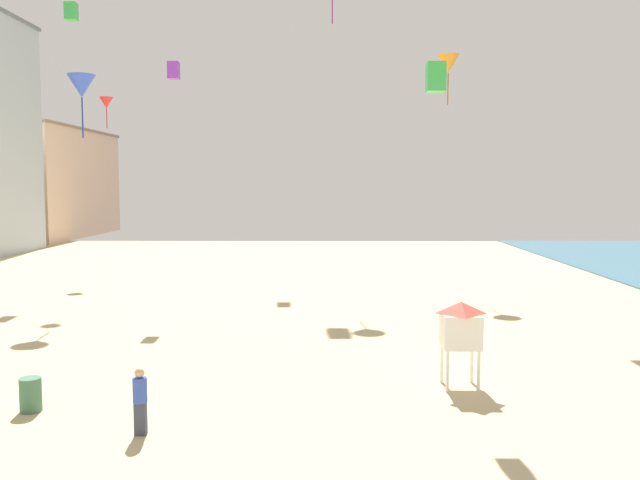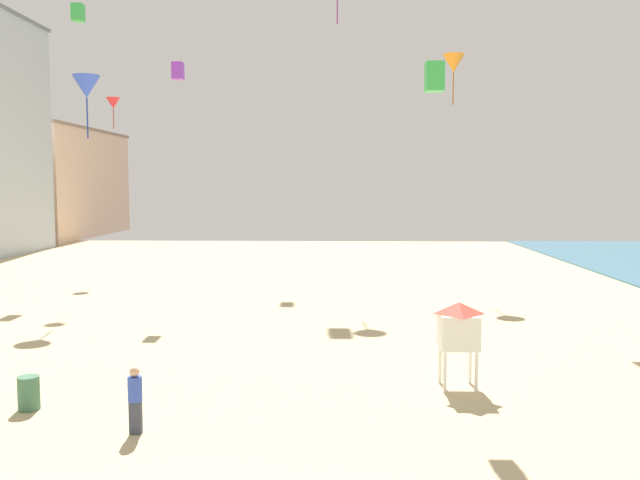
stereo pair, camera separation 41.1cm
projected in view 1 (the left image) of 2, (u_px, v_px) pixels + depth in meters
boardwalk_hotel_far at (30, 183)px, 74.14m from camera, size 13.41×22.26×12.17m
kite_flyer at (140, 397)px, 15.58m from camera, size 0.34×0.34×1.64m
lifeguard_stand at (461, 326)px, 19.20m from camera, size 1.10×1.10×2.55m
beach_trash_bin at (31, 395)px, 17.25m from camera, size 0.56×0.56×0.90m
kite_green_box at (436, 77)px, 19.72m from camera, size 0.55×0.55×0.87m
kite_red_delta at (106, 103)px, 43.21m from camera, size 0.90×0.90×2.04m
kite_orange_delta at (448, 64)px, 38.12m from camera, size 1.27×1.27×2.88m
kite_green_box_2 at (71, 11)px, 39.71m from camera, size 0.66×0.66×1.04m
kite_purple_box_2 at (174, 70)px, 32.76m from camera, size 0.54×0.54×0.85m
kite_blue_delta at (82, 86)px, 31.62m from camera, size 1.33×1.33×3.02m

